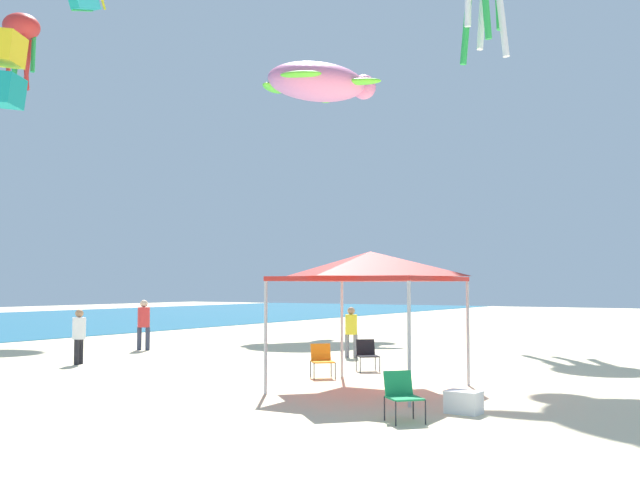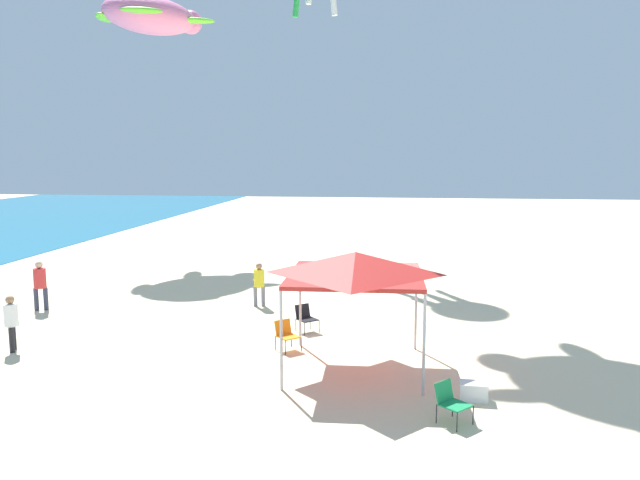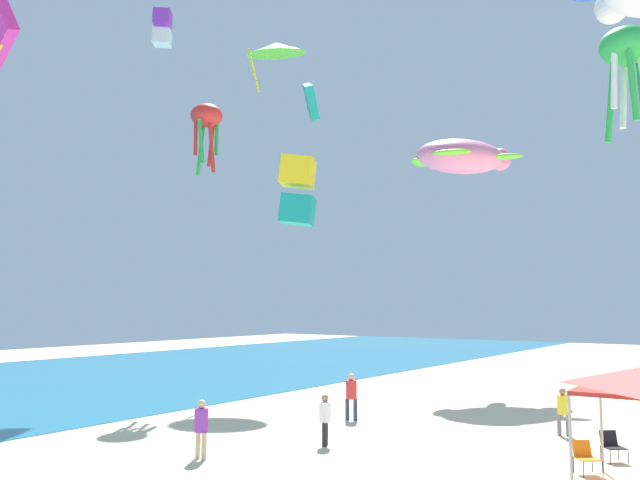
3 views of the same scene
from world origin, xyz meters
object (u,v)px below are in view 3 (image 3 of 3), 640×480
Objects in this scene: folding_chair_near_cooler at (612,444)px; kite_octopus_red at (206,119)px; person_watching_sky at (325,415)px; kite_parafoil_teal at (311,101)px; person_by_tent at (563,408)px; kite_turtle_pink at (462,157)px; folding_chair_facing_ocean at (585,455)px; kite_delta_lime at (276,48)px; kite_octopus_green at (626,52)px; person_kite_handler at (351,393)px; person_beachcomber at (201,424)px; kite_box_yellow at (298,191)px; kite_box_purple at (162,28)px.

kite_octopus_red is (3.63, 19.76, 13.41)m from folding_chair_near_cooler.
kite_parafoil_teal reaches higher than person_watching_sky.
kite_turtle_pink is at bearing 117.53° from person_by_tent.
kite_delta_lime is at bearing 106.73° from folding_chair_facing_ocean.
kite_parafoil_teal is (-16.60, 7.39, -5.42)m from kite_octopus_green.
folding_chair_near_cooler is 0.47× the size of person_kite_handler.
kite_octopus_green is at bearing 164.74° from kite_octopus_red.
kite_parafoil_teal is (4.47, -0.61, 10.52)m from person_beachcomber.
person_kite_handler is 0.98× the size of kite_box_yellow.
kite_octopus_red is at bearing 24.79° from kite_box_yellow.
folding_chair_near_cooler is 0.52× the size of person_by_tent.
person_by_tent is 13.57m from kite_parafoil_teal.
kite_box_yellow is at bearing -66.20° from kite_delta_lime.
kite_octopus_green is 26.16m from kite_box_purple.
person_kite_handler is 4.70m from person_watching_sky.
kite_parafoil_teal is at bearing 152.05° from folding_chair_near_cooler.
person_kite_handler reaches higher than person_by_tent.
kite_delta_lime reaches higher than kite_turtle_pink.
kite_box_purple is at bearing -153.41° from kite_parafoil_teal.
kite_delta_lime reaches higher than person_kite_handler.
kite_octopus_red reaches higher than person_beachcomber.
kite_octopus_red reaches higher than kite_turtle_pink.
person_kite_handler is 11.02m from kite_parafoil_teal.
kite_box_yellow reaches higher than folding_chair_near_cooler.
kite_turtle_pink is (-0.33, 8.64, -4.28)m from kite_octopus_green.
person_by_tent reaches higher than person_watching_sky.
folding_chair_facing_ocean is 7.62m from person_watching_sky.
kite_octopus_red is (2.22, 10.18, 12.85)m from person_kite_handler.
kite_delta_lime is (4.95, -4.88, -0.80)m from kite_box_purple.
kite_turtle_pink reaches higher than person_watching_sky.
folding_chair_facing_ocean is 0.47× the size of person_kite_handler.
person_kite_handler is at bearing 177.64° from person_watching_sky.
kite_turtle_pink is 1.80× the size of kite_octopus_red.
kite_parafoil_teal is at bearing -63.64° from kite_delta_lime.
person_kite_handler reaches higher than folding_chair_facing_ocean.
kite_octopus_red reaches higher than person_watching_sky.
kite_delta_lime is (12.78, 20.84, 19.85)m from folding_chair_facing_ocean.
kite_parafoil_teal is (-4.93, 6.94, 10.57)m from person_by_tent.
person_beachcomber is at bearing -73.30° from kite_delta_lime.
folding_chair_facing_ocean is 9.89m from person_kite_handler.
folding_chair_near_cooler is 0.25× the size of kite_parafoil_teal.
person_watching_sky is at bearing -144.13° from kite_turtle_pink.
kite_parafoil_teal is at bearing -168.48° from kite_octopus_green.
kite_octopus_green is 18.96m from kite_parafoil_teal.
kite_octopus_red reaches higher than person_by_tent.
kite_box_purple is 0.60× the size of kite_octopus_red.
person_watching_sky is 0.72× the size of kite_box_purple.
person_beachcomber is at bearing 88.53° from kite_octopus_red.
folding_chair_facing_ocean is 0.17× the size of kite_delta_lime.
kite_turtle_pink is (20.73, 0.64, 11.66)m from person_beachcomber.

